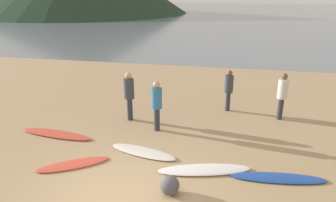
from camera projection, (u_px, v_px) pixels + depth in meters
ground_plane at (184, 83)px, 16.50m from camera, size 120.00×120.00×0.20m
ocean_water at (224, 13)px, 65.80m from camera, size 140.00×100.00×0.01m
surfboard_0 at (56, 134)px, 10.39m from camera, size 2.72×0.80×0.09m
surfboard_1 at (73, 164)px, 8.61m from camera, size 1.95×1.52×0.06m
surfboard_2 at (143, 152)px, 9.24m from camera, size 2.21×1.06×0.09m
surfboard_3 at (204, 170)px, 8.33m from camera, size 2.58×1.23×0.09m
surfboard_4 at (278, 178)px, 7.98m from camera, size 2.49×0.77×0.07m
person_0 at (282, 93)px, 11.36m from camera, size 0.36×0.36×1.78m
person_1 at (129, 92)px, 11.28m from camera, size 0.37×0.37×1.83m
person_2 at (229, 87)px, 12.21m from camera, size 0.34×0.34×1.66m
person_3 at (157, 102)px, 10.43m from camera, size 0.36×0.36×1.77m
beach_rock_far at (170, 185)px, 7.34m from camera, size 0.47×0.47×0.47m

